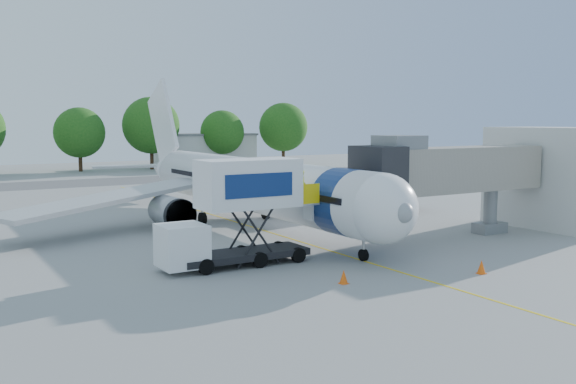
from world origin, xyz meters
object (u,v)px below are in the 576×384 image
aircraft (246,184)px  ground_tug (502,263)px  catering_hiloader (237,213)px  jet_bridge (442,171)px

aircraft → ground_tug: size_ratio=11.13×
catering_hiloader → ground_tug: catering_hiloader is taller
aircraft → jet_bridge: aircraft is taller
jet_bridge → ground_tug: (-4.44, -8.71, -3.69)m
jet_bridge → ground_tug: jet_bridge is taller
aircraft → catering_hiloader: bearing=-119.4°
catering_hiloader → jet_bridge: bearing=0.0°
jet_bridge → catering_hiloader: size_ratio=1.64×
jet_bridge → ground_tug: size_ratio=4.10×
ground_tug → jet_bridge: bearing=76.3°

